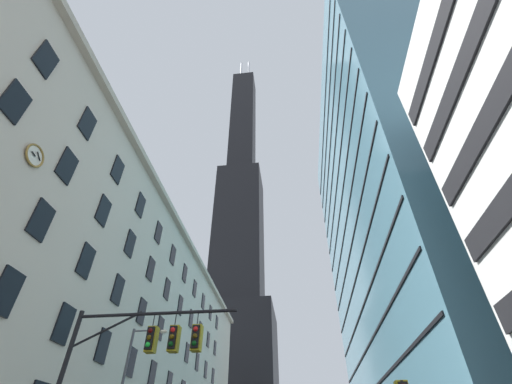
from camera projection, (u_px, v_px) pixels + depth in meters
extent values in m
cube|color=beige|center=(119.00, 338.00, 39.00)|extent=(13.10, 67.05, 25.69)
cube|color=#B2A893|center=(189.00, 243.00, 45.97)|extent=(0.70, 67.05, 0.60)
cube|color=black|center=(7.00, 291.00, 16.48)|extent=(0.14, 1.40, 2.20)
cube|color=black|center=(64.00, 324.00, 20.36)|extent=(0.14, 1.40, 2.20)
cube|color=black|center=(103.00, 346.00, 24.23)|extent=(0.14, 1.40, 2.20)
cube|color=black|center=(131.00, 362.00, 28.11)|extent=(0.14, 1.40, 2.20)
cube|color=black|center=(152.00, 374.00, 31.99)|extent=(0.14, 1.40, 2.20)
cube|color=black|center=(169.00, 383.00, 35.86)|extent=(0.14, 1.40, 2.20)
cube|color=black|center=(41.00, 220.00, 19.11)|extent=(0.14, 1.40, 2.20)
cube|color=black|center=(86.00, 261.00, 22.99)|extent=(0.14, 1.40, 2.20)
cube|color=black|center=(118.00, 290.00, 26.86)|extent=(0.14, 1.40, 2.20)
cube|color=black|center=(142.00, 311.00, 30.74)|extent=(0.14, 1.40, 2.20)
cube|color=black|center=(160.00, 328.00, 34.61)|extent=(0.14, 1.40, 2.20)
cube|color=black|center=(175.00, 342.00, 38.49)|extent=(0.14, 1.40, 2.20)
cube|color=black|center=(187.00, 353.00, 42.36)|extent=(0.14, 1.40, 2.20)
cube|color=black|center=(197.00, 362.00, 46.24)|extent=(0.14, 1.40, 2.20)
cube|color=black|center=(206.00, 370.00, 50.11)|extent=(0.14, 1.40, 2.20)
cube|color=black|center=(213.00, 376.00, 53.99)|extent=(0.14, 1.40, 2.20)
cube|color=black|center=(15.00, 102.00, 17.86)|extent=(0.14, 1.40, 2.20)
cube|color=black|center=(67.00, 166.00, 21.74)|extent=(0.14, 1.40, 2.20)
cube|color=black|center=(103.00, 211.00, 25.61)|extent=(0.14, 1.40, 2.20)
cube|color=black|center=(130.00, 244.00, 29.49)|extent=(0.14, 1.40, 2.20)
cube|color=black|center=(151.00, 269.00, 33.36)|extent=(0.14, 1.40, 2.20)
cube|color=black|center=(167.00, 289.00, 37.24)|extent=(0.14, 1.40, 2.20)
cube|color=black|center=(180.00, 305.00, 41.11)|extent=(0.14, 1.40, 2.20)
cube|color=black|center=(191.00, 319.00, 44.99)|extent=(0.14, 1.40, 2.20)
cube|color=black|center=(200.00, 330.00, 48.86)|extent=(0.14, 1.40, 2.20)
cube|color=black|center=(208.00, 340.00, 52.74)|extent=(0.14, 1.40, 2.20)
cube|color=black|center=(215.00, 348.00, 56.61)|extent=(0.14, 1.40, 2.20)
cube|color=black|center=(46.00, 59.00, 20.49)|extent=(0.14, 1.40, 2.20)
cube|color=black|center=(87.00, 123.00, 24.36)|extent=(0.14, 1.40, 2.20)
cube|color=black|center=(118.00, 170.00, 28.24)|extent=(0.14, 1.40, 2.20)
cube|color=black|center=(140.00, 205.00, 32.11)|extent=(0.14, 1.40, 2.20)
cube|color=black|center=(158.00, 233.00, 35.99)|extent=(0.14, 1.40, 2.20)
cube|color=black|center=(173.00, 255.00, 39.86)|extent=(0.14, 1.40, 2.20)
cube|color=black|center=(185.00, 273.00, 43.74)|extent=(0.14, 1.40, 2.20)
cube|color=black|center=(195.00, 289.00, 47.61)|extent=(0.14, 1.40, 2.20)
cube|color=black|center=(203.00, 302.00, 51.49)|extent=(0.14, 1.40, 2.20)
cube|color=black|center=(210.00, 313.00, 55.36)|extent=(0.14, 1.40, 2.20)
cube|color=black|center=(217.00, 323.00, 59.24)|extent=(0.14, 1.40, 2.20)
torus|color=olive|center=(35.00, 156.00, 18.92)|extent=(0.12, 1.37, 1.37)
cylinder|color=silver|center=(34.00, 156.00, 18.93)|extent=(0.05, 1.19, 1.19)
cube|color=black|center=(34.00, 154.00, 18.79)|extent=(0.03, 0.36, 0.12)
cube|color=black|center=(39.00, 156.00, 19.17)|extent=(0.03, 0.46, 0.35)
cube|color=black|center=(234.00, 381.00, 99.66)|extent=(25.44, 25.44, 40.74)
cube|color=black|center=(239.00, 235.00, 130.93)|extent=(17.81, 17.81, 59.26)
cube|color=black|center=(243.00, 123.00, 172.61)|extent=(11.45, 11.45, 74.08)
cylinder|color=silver|center=(241.00, 72.00, 202.38)|extent=(1.20, 1.20, 20.48)
cylinder|color=silver|center=(249.00, 72.00, 201.96)|extent=(1.20, 1.20, 20.48)
cube|color=black|center=(492.00, 113.00, 12.73)|extent=(0.16, 10.58, 1.10)
cube|color=black|center=(462.00, 69.00, 14.61)|extent=(0.16, 10.58, 1.10)
cube|color=black|center=(438.00, 35.00, 16.48)|extent=(0.16, 10.58, 1.10)
cube|color=teal|center=(412.00, 218.00, 48.12)|extent=(19.01, 46.66, 57.76)
cube|color=black|center=(368.00, 346.00, 38.45)|extent=(0.12, 45.66, 0.24)
cube|color=black|center=(362.00, 311.00, 40.95)|extent=(0.12, 45.66, 0.24)
cube|color=black|center=(355.00, 280.00, 43.45)|extent=(0.12, 45.66, 0.24)
cube|color=black|center=(350.00, 252.00, 45.95)|extent=(0.12, 45.66, 0.24)
cube|color=black|center=(345.00, 227.00, 48.45)|extent=(0.12, 45.66, 0.24)
cube|color=black|center=(341.00, 205.00, 50.95)|extent=(0.12, 45.66, 0.24)
cube|color=black|center=(337.00, 185.00, 53.45)|extent=(0.12, 45.66, 0.24)
cube|color=black|center=(333.00, 166.00, 55.95)|extent=(0.12, 45.66, 0.24)
cube|color=black|center=(330.00, 149.00, 58.45)|extent=(0.12, 45.66, 0.24)
cube|color=black|center=(327.00, 134.00, 60.95)|extent=(0.12, 45.66, 0.24)
cube|color=black|center=(324.00, 120.00, 63.45)|extent=(0.12, 45.66, 0.24)
cylinder|color=black|center=(157.00, 314.00, 14.87)|extent=(7.15, 0.14, 0.14)
cylinder|color=black|center=(107.00, 329.00, 14.70)|extent=(2.94, 0.10, 1.49)
cylinder|color=black|center=(154.00, 321.00, 14.70)|extent=(0.04, 0.04, 0.60)
cube|color=black|center=(150.00, 339.00, 14.23)|extent=(0.30, 0.30, 0.90)
cube|color=olive|center=(152.00, 340.00, 14.36)|extent=(0.40, 0.40, 1.04)
sphere|color=#450808|center=(150.00, 331.00, 14.28)|extent=(0.20, 0.20, 0.20)
sphere|color=#4B3A08|center=(149.00, 338.00, 14.10)|extent=(0.20, 0.20, 0.20)
sphere|color=green|center=(148.00, 345.00, 13.93)|extent=(0.20, 0.20, 0.20)
cylinder|color=black|center=(176.00, 320.00, 14.60)|extent=(0.04, 0.04, 0.60)
cube|color=black|center=(173.00, 338.00, 14.14)|extent=(0.30, 0.30, 0.90)
cube|color=olive|center=(174.00, 339.00, 14.27)|extent=(0.40, 0.40, 1.04)
sphere|color=red|center=(173.00, 330.00, 14.19)|extent=(0.20, 0.20, 0.20)
sphere|color=#4B3A08|center=(172.00, 337.00, 14.01)|extent=(0.20, 0.20, 0.20)
sphere|color=#083D10|center=(171.00, 344.00, 13.84)|extent=(0.20, 0.20, 0.20)
cylinder|color=black|center=(198.00, 319.00, 14.51)|extent=(0.04, 0.04, 0.60)
cube|color=black|center=(196.00, 337.00, 14.05)|extent=(0.30, 0.30, 0.90)
cube|color=olive|center=(197.00, 338.00, 14.18)|extent=(0.40, 0.40, 1.04)
sphere|color=red|center=(196.00, 329.00, 14.10)|extent=(0.20, 0.20, 0.20)
sphere|color=#4B3A08|center=(195.00, 336.00, 13.92)|extent=(0.20, 0.20, 0.20)
sphere|color=#083D10|center=(194.00, 343.00, 13.75)|extent=(0.20, 0.20, 0.20)
cylinder|color=#47474C|center=(149.00, 331.00, 23.36)|extent=(2.17, 0.10, 0.10)
ellipsoid|color=#EFE5C6|center=(164.00, 332.00, 23.20)|extent=(0.56, 0.32, 0.24)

